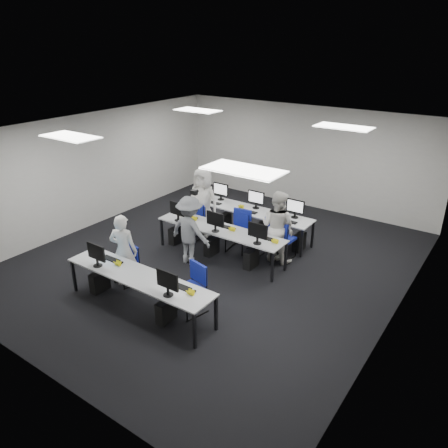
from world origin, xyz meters
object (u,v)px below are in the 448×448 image
Objects in this scene: chair_3 at (239,238)px; chair_4 at (268,247)px; chair_5 at (205,224)px; student_1 at (277,226)px; photographer at (190,231)px; desk_mid at (220,231)px; desk_front at (138,278)px; student_2 at (203,202)px; chair_1 at (191,298)px; student_0 at (124,251)px; student_3 at (278,228)px; chair_0 at (128,272)px; chair_2 at (195,228)px; chair_7 at (283,246)px; chair_6 at (246,233)px.

chair_4 is (0.82, 0.01, -0.01)m from chair_3.
student_1 reaches higher than chair_5.
desk_mid is at bearing -122.25° from photographer.
chair_4 reaches higher than desk_front.
desk_mid is at bearing -43.39° from student_2.
chair_1 is (0.84, 0.48, -0.38)m from desk_front.
chair_3 is 0.63× the size of student_0.
desk_front is 3.54m from student_3.
chair_0 is at bearing -168.59° from chair_1.
chair_3 is at bearing -113.50° from photographer.
student_3 is at bearing 66.83° from chair_0.
student_2 is (-2.08, 0.24, 0.59)m from chair_4.
chair_3 reaches higher than desk_mid.
desk_front is 3.37× the size of chair_4.
student_3 is (1.99, 2.83, 0.48)m from chair_0.
chair_3 is 1.23m from chair_5.
chair_1 reaches higher than chair_4.
student_2 reaches higher than chair_3.
chair_0 is 2.58m from chair_2.
student_1 reaches higher than desk_front.
chair_7 is at bearing -137.06° from photographer.
chair_5 is 0.61× the size of student_3.
chair_4 is (0.96, 3.18, -0.38)m from desk_front.
chair_1 is at bearing -82.65° from chair_3.
chair_2 is (-0.24, 2.57, 0.00)m from chair_0.
chair_3 reaches higher than chair_5.
chair_7 is at bearing -4.27° from chair_6.
chair_6 is 1.19m from student_1.
student_2 is at bearing 143.65° from desk_mid.
student_3 is at bearing -8.42° from student_2.
student_0 is at bearing 151.92° from desk_front.
student_2 is at bearing 161.37° from chair_3.
student_3 reaches higher than chair_7.
desk_front is 3.86× the size of chair_2.
photographer is at bearing -106.10° from chair_6.
chair_5 is at bearing -108.28° from student_0.
chair_3 is at bearing -132.61° from student_0.
chair_6 is (-0.04, 0.38, -0.03)m from chair_3.
student_1 is at bearing 71.07° from desk_front.
photographer reaches higher than chair_2.
student_3 is at bearing -8.15° from chair_6.
desk_mid is 3.86× the size of chair_2.
student_3 is (0.94, 0.20, 0.43)m from chair_3.
chair_4 is at bearing -104.79° from student_3.
chair_6 is at bearing 22.06° from chair_5.
chair_1 is 0.98× the size of chair_3.
student_3 is (2.23, 0.26, 0.48)m from chair_2.
chair_1 is at bearing 9.74° from chair_0.
desk_front is at bearing -78.93° from student_2.
chair_7 is (1.10, -0.12, 0.01)m from chair_6.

